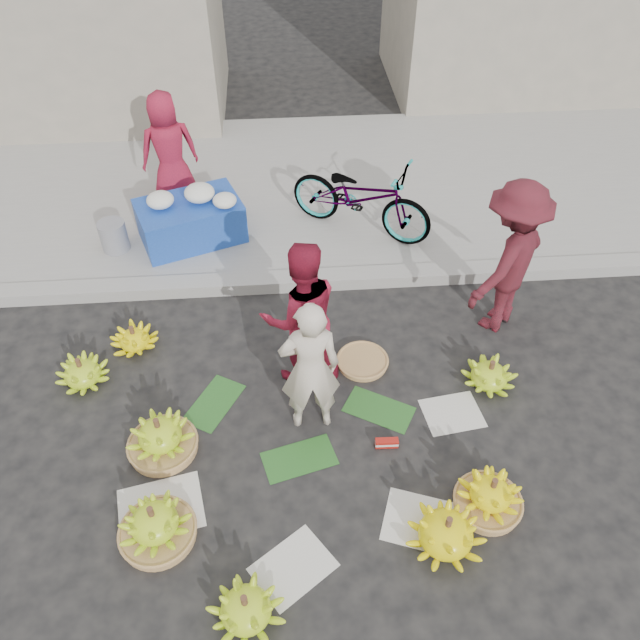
{
  "coord_description": "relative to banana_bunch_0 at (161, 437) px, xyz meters",
  "views": [
    {
      "loc": [
        -0.16,
        -3.4,
        4.82
      ],
      "look_at": [
        0.17,
        0.87,
        0.7
      ],
      "focal_mm": 35.0,
      "sensor_mm": 36.0,
      "label": 1
    }
  ],
  "objects": [
    {
      "name": "incense_stack",
      "position": [
        2.04,
        -0.13,
        -0.14
      ],
      "size": [
        0.21,
        0.07,
        0.09
      ],
      "primitive_type": "cube",
      "rotation": [
        0.0,
        0.0,
        -0.03
      ],
      "color": "#AA1912",
      "rests_on": "ground"
    },
    {
      "name": "banana_bunch_1",
      "position": [
        0.05,
        -0.85,
        -0.0
      ],
      "size": [
        0.67,
        0.67,
        0.43
      ],
      "rotation": [
        0.0,
        0.0,
        -0.31
      ],
      "color": "#A27544",
      "rests_on": "ground"
    },
    {
      "name": "banana_leaves",
      "position": [
        1.23,
        0.2,
        -0.18
      ],
      "size": [
        2.0,
        1.0,
        0.0
      ],
      "primitive_type": null,
      "color": "#1D531B",
      "rests_on": "ground"
    },
    {
      "name": "man_striped",
      "position": [
        3.47,
        1.43,
        0.69
      ],
      "size": [
        1.27,
        1.25,
        1.75
      ],
      "primitive_type": "imported",
      "rotation": [
        0.0,
        0.0,
        3.9
      ],
      "color": "maroon",
      "rests_on": "ground"
    },
    {
      "name": "flower_table",
      "position": [
        0.08,
        3.09,
        0.23
      ],
      "size": [
        1.41,
        1.13,
        0.71
      ],
      "rotation": [
        0.0,
        0.0,
        0.35
      ],
      "color": "#183EA1",
      "rests_on": "sidewalk"
    },
    {
      "name": "grey_bucket",
      "position": [
        -0.86,
        2.94,
        0.12
      ],
      "size": [
        0.33,
        0.33,
        0.37
      ],
      "primitive_type": "cylinder",
      "color": "gray",
      "rests_on": "sidewalk"
    },
    {
      "name": "sidewalk",
      "position": [
        1.33,
        4.3,
        -0.12
      ],
      "size": [
        40.0,
        4.0,
        0.12
      ],
      "primitive_type": "cube",
      "color": "gray",
      "rests_on": "ground"
    },
    {
      "name": "newspaper_scatter",
      "position": [
        1.33,
        -0.8,
        -0.18
      ],
      "size": [
        3.2,
        1.8,
        0.0
      ],
      "primitive_type": null,
      "color": "silver",
      "rests_on": "ground"
    },
    {
      "name": "banana_bunch_5",
      "position": [
        3.17,
        0.54,
        -0.04
      ],
      "size": [
        0.55,
        0.55,
        0.33
      ],
      "rotation": [
        0.0,
        0.0,
        -0.1
      ],
      "color": "#93C51C",
      "rests_on": "ground"
    },
    {
      "name": "banana_bunch_2",
      "position": [
        0.77,
        -1.55,
        -0.04
      ],
      "size": [
        0.58,
        0.58,
        0.34
      ],
      "rotation": [
        0.0,
        0.0,
        0.11
      ],
      "color": "#93C51C",
      "rests_on": "ground"
    },
    {
      "name": "banana_bunch_3",
      "position": [
        2.36,
        -1.09,
        -0.02
      ],
      "size": [
        0.77,
        0.77,
        0.38
      ],
      "rotation": [
        0.0,
        0.0,
        0.31
      ],
      "color": "#FFF20C",
      "rests_on": "ground"
    },
    {
      "name": "basket_spare",
      "position": [
        1.95,
        0.91,
        -0.15
      ],
      "size": [
        0.55,
        0.55,
        0.06
      ],
      "primitive_type": "cylinder",
      "rotation": [
        0.0,
        0.0,
        -0.07
      ],
      "color": "#A27544",
      "rests_on": "ground"
    },
    {
      "name": "banana_bunch_0",
      "position": [
        0.0,
        0.0,
        0.0
      ],
      "size": [
        0.62,
        0.62,
        0.43
      ],
      "rotation": [
        0.0,
        0.0,
        0.01
      ],
      "color": "#A27544",
      "rests_on": "ground"
    },
    {
      "name": "curb",
      "position": [
        1.33,
        2.2,
        -0.11
      ],
      "size": [
        40.0,
        0.25,
        0.15
      ],
      "primitive_type": "cube",
      "color": "gray",
      "rests_on": "ground"
    },
    {
      "name": "vendor_cream",
      "position": [
        1.37,
        0.22,
        0.56
      ],
      "size": [
        0.56,
        0.38,
        1.49
      ],
      "primitive_type": "imported",
      "rotation": [
        0.0,
        0.0,
        3.19
      ],
      "color": "beige",
      "rests_on": "ground"
    },
    {
      "name": "ground",
      "position": [
        1.33,
        -0.0,
        -0.18
      ],
      "size": [
        80.0,
        80.0,
        0.0
      ],
      "primitive_type": "plane",
      "color": "black",
      "rests_on": "ground"
    },
    {
      "name": "banana_bunch_6",
      "position": [
        -0.88,
        0.88,
        -0.05
      ],
      "size": [
        0.65,
        0.65,
        0.32
      ],
      "rotation": [
        0.0,
        0.0,
        -0.39
      ],
      "color": "#93C51C",
      "rests_on": "ground"
    },
    {
      "name": "vendor_red",
      "position": [
        1.32,
        0.83,
        0.62
      ],
      "size": [
        0.88,
        0.75,
        1.61
      ],
      "primitive_type": "imported",
      "rotation": [
        0.0,
        0.0,
        3.33
      ],
      "color": "#A41931",
      "rests_on": "ground"
    },
    {
      "name": "banana_bunch_7",
      "position": [
        -0.43,
        1.33,
        -0.06
      ],
      "size": [
        0.45,
        0.45,
        0.29
      ],
      "rotation": [
        0.0,
        0.0,
        0.01
      ],
      "color": "#FFF20C",
      "rests_on": "ground"
    },
    {
      "name": "banana_bunch_4",
      "position": [
        2.8,
        -0.79,
        -0.02
      ],
      "size": [
        0.62,
        0.62,
        0.4
      ],
      "rotation": [
        0.0,
        0.0,
        -0.37
      ],
      "color": "#A27544",
      "rests_on": "ground"
    },
    {
      "name": "flower_vendor",
      "position": [
        -0.2,
        3.97,
        0.69
      ],
      "size": [
        0.84,
        0.67,
        1.5
      ],
      "primitive_type": "imported",
      "rotation": [
        0.0,
        0.0,
        3.44
      ],
      "color": "#A41931",
      "rests_on": "sidewalk"
    },
    {
      "name": "bicycle",
      "position": [
        2.18,
        3.11,
        0.42
      ],
      "size": [
        1.5,
        1.93,
        0.98
      ],
      "primitive_type": "imported",
      "rotation": [
        0.0,
        0.0,
        1.04
      ],
      "color": "gray",
      "rests_on": "sidewalk"
    }
  ]
}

